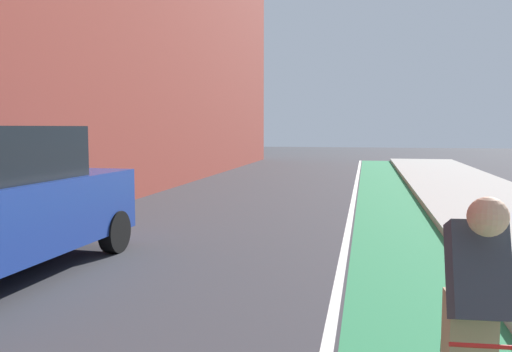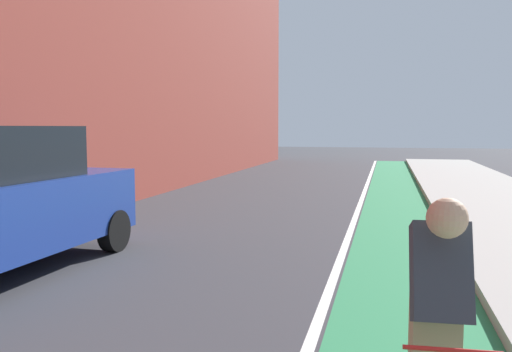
% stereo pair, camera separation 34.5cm
% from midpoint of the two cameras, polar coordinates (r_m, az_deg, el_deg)
% --- Properties ---
extents(ground_plane, '(84.35, 84.35, 0.00)m').
position_cam_midpoint_polar(ground_plane, '(11.15, 1.30, -4.89)').
color(ground_plane, '#38383D').
extents(bike_lane_paint, '(1.60, 38.34, 0.00)m').
position_cam_midpoint_polar(bike_lane_paint, '(12.87, 15.62, -3.72)').
color(bike_lane_paint, '#2D8451').
rests_on(bike_lane_paint, ground).
extents(lane_divider_stripe, '(0.12, 38.34, 0.00)m').
position_cam_midpoint_polar(lane_divider_stripe, '(12.87, 11.61, -3.63)').
color(lane_divider_stripe, white).
rests_on(lane_divider_stripe, ground).
extents(cyclist_mid, '(0.48, 1.66, 1.59)m').
position_cam_midpoint_polar(cyclist_mid, '(3.44, 21.69, -14.15)').
color(cyclist_mid, black).
rests_on(cyclist_mid, ground).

